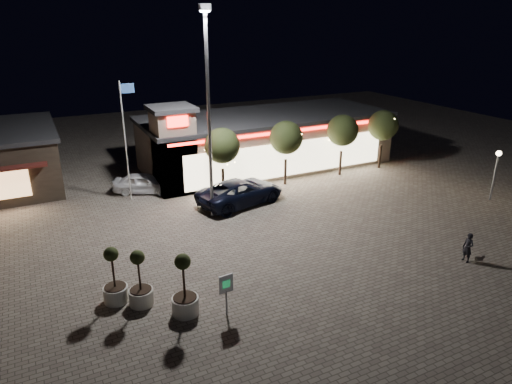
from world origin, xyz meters
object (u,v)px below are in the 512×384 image
pedestrian (468,248)px  planter_left (115,285)px  planter_mid (185,295)px  valet_sign (226,287)px  white_sedan (143,183)px  pickup_truck (241,192)px

pedestrian → planter_left: 17.23m
pedestrian → planter_mid: planter_mid is taller
planter_left → valet_sign: bearing=-37.8°
valet_sign → white_sedan: bearing=88.7°
pedestrian → valet_sign: bearing=-96.2°
white_sedan → planter_mid: size_ratio=1.49×
pickup_truck → valet_sign: 12.31m
valet_sign → planter_mid: bearing=149.9°
pickup_truck → white_sedan: pickup_truck is taller
valet_sign → pickup_truck: bearing=62.5°
planter_mid → valet_sign: size_ratio=1.47×
valet_sign → planter_left: bearing=142.2°
white_sedan → valet_sign: valet_sign is taller
white_sedan → pedestrian: 21.17m
pedestrian → valet_sign: size_ratio=0.81×
pedestrian → planter_mid: 14.39m
planter_left → planter_mid: bearing=-42.0°
planter_left → valet_sign: (3.95, -3.07, 0.52)m
pedestrian → pickup_truck: bearing=-150.3°
white_sedan → planter_left: planter_left is taller
planter_mid → valet_sign: (1.50, -0.87, 0.47)m
white_sedan → planter_left: size_ratio=1.58×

